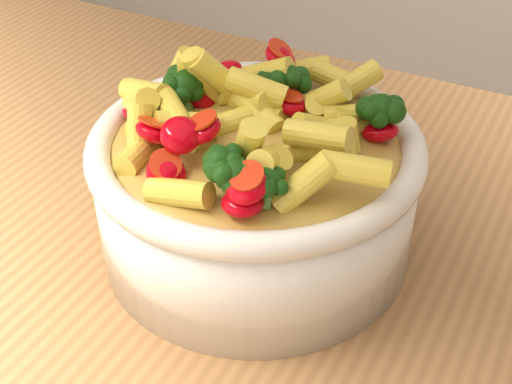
% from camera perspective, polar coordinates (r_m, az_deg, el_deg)
% --- Properties ---
extents(serving_bowl, '(0.25, 0.25, 0.11)m').
position_cam_1_polar(serving_bowl, '(0.54, 0.00, 0.11)').
color(serving_bowl, white).
rests_on(serving_bowl, table).
extents(pasta_salad, '(0.19, 0.19, 0.04)m').
position_cam_1_polar(pasta_salad, '(0.50, 0.00, 6.16)').
color(pasta_salad, '#F6DC4D').
rests_on(pasta_salad, serving_bowl).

